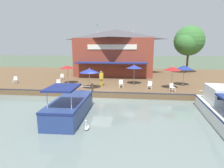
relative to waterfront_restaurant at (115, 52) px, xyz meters
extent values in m
plane|color=#4C5B47|center=(13.50, -0.15, -4.35)|extent=(220.00, 220.00, 0.00)
cube|color=brown|center=(2.50, -0.15, -4.05)|extent=(22.00, 56.00, 0.60)
cube|color=#2D2D33|center=(13.40, -0.15, -3.70)|extent=(0.20, 50.40, 0.10)
cube|color=brown|center=(-0.02, 0.00, -0.86)|extent=(9.00, 11.83, 5.79)
pyramid|color=#4C474C|center=(-0.02, 0.00, 2.84)|extent=(9.45, 12.42, 1.60)
cube|color=navy|center=(5.38, 0.00, -1.45)|extent=(1.80, 10.05, 0.16)
cube|color=silver|center=(4.52, 0.00, 0.73)|extent=(0.08, 7.10, 0.70)
cylinder|color=silver|center=(-0.02, 2.96, 3.25)|extent=(0.06, 0.06, 2.43)
cube|color=gold|center=(0.16, 2.96, 4.32)|extent=(0.36, 0.03, 0.24)
cylinder|color=silver|center=(-0.02, -2.96, 3.25)|extent=(0.06, 0.06, 2.43)
cube|color=#337547|center=(0.16, -2.96, 4.31)|extent=(0.36, 0.03, 0.24)
cylinder|color=#B7B7B7|center=(8.85, 3.21, -2.66)|extent=(0.06, 0.06, 2.19)
cylinder|color=#2D2D33|center=(8.85, 3.21, -3.72)|extent=(0.36, 0.36, 0.06)
cone|color=navy|center=(8.85, 3.21, -1.62)|extent=(1.89, 1.89, 0.38)
cone|color=white|center=(8.85, 3.21, -1.60)|extent=(1.17, 1.17, 0.30)
sphere|color=white|center=(8.85, 3.21, -1.43)|extent=(0.08, 0.08, 0.08)
cylinder|color=#B7B7B7|center=(11.77, -1.56, -2.75)|extent=(0.06, 0.06, 2.01)
cylinder|color=#2D2D33|center=(11.77, -1.56, -3.72)|extent=(0.36, 0.36, 0.06)
cone|color=navy|center=(11.77, -1.56, -1.80)|extent=(2.08, 2.08, 0.42)
cone|color=white|center=(11.77, -1.56, -1.78)|extent=(1.29, 1.29, 0.33)
sphere|color=white|center=(11.77, -1.56, -1.59)|extent=(0.08, 0.08, 0.08)
cylinder|color=#B7B7B7|center=(8.93, 8.94, -2.65)|extent=(0.06, 0.06, 2.20)
cylinder|color=#2D2D33|center=(8.93, 8.94, -3.72)|extent=(0.36, 0.36, 0.06)
cone|color=navy|center=(8.93, 8.94, -1.62)|extent=(1.96, 1.96, 0.47)
cone|color=yellow|center=(8.93, 8.94, -1.60)|extent=(1.22, 1.22, 0.37)
sphere|color=yellow|center=(8.93, 8.94, -1.39)|extent=(0.08, 0.08, 0.08)
cylinder|color=#B7B7B7|center=(9.45, -4.86, -2.69)|extent=(0.06, 0.06, 2.13)
cylinder|color=#2D2D33|center=(9.45, -4.86, -3.72)|extent=(0.36, 0.36, 0.06)
cone|color=maroon|center=(9.45, -4.86, -1.68)|extent=(1.84, 1.84, 0.38)
cone|color=white|center=(9.45, -4.86, -1.66)|extent=(1.14, 1.14, 0.30)
sphere|color=white|center=(9.45, -4.86, -1.49)|extent=(0.08, 0.08, 0.08)
cylinder|color=#B7B7B7|center=(10.94, 7.20, -2.62)|extent=(0.06, 0.06, 2.27)
cylinder|color=#2D2D33|center=(10.94, 7.20, -3.72)|extent=(0.36, 0.36, 0.06)
cone|color=maroon|center=(10.94, 7.20, -1.54)|extent=(1.81, 1.81, 0.39)
cone|color=white|center=(10.94, 7.20, -1.52)|extent=(1.12, 1.12, 0.31)
sphere|color=white|center=(10.94, 7.20, -1.35)|extent=(0.08, 0.08, 0.08)
cube|color=white|center=(12.33, 7.31, -3.54)|extent=(0.05, 0.05, 0.42)
cube|color=white|center=(12.51, 6.95, -3.54)|extent=(0.05, 0.05, 0.42)
cube|color=white|center=(11.97, 7.12, -3.54)|extent=(0.05, 0.05, 0.42)
cube|color=white|center=(12.15, 6.77, -3.54)|extent=(0.05, 0.05, 0.42)
cube|color=white|center=(12.24, 7.04, -3.33)|extent=(0.59, 0.59, 0.05)
cube|color=white|center=(12.06, 6.95, -3.10)|extent=(0.24, 0.41, 0.40)
cube|color=white|center=(11.05, 2.03, -3.54)|extent=(0.05, 0.05, 0.42)
cube|color=white|center=(11.13, 1.64, -3.54)|extent=(0.05, 0.05, 0.42)
cube|color=white|center=(10.66, 1.96, -3.54)|extent=(0.05, 0.05, 0.42)
cube|color=white|center=(10.73, 1.56, -3.54)|extent=(0.05, 0.05, 0.42)
cube|color=white|center=(10.89, 1.80, -3.33)|extent=(0.52, 0.52, 0.05)
cube|color=white|center=(10.70, 1.76, -3.10)|extent=(0.12, 0.44, 0.40)
cube|color=white|center=(11.61, 5.00, -3.54)|extent=(0.05, 0.05, 0.42)
cube|color=white|center=(11.50, 4.61, -3.54)|extent=(0.05, 0.05, 0.42)
cube|color=white|center=(11.22, 5.10, -3.54)|extent=(0.05, 0.05, 0.42)
cube|color=white|center=(11.12, 4.72, -3.54)|extent=(0.05, 0.05, 0.42)
cube|color=white|center=(11.36, 4.86, -3.33)|extent=(0.54, 0.54, 0.05)
cube|color=white|center=(11.17, 4.91, -3.10)|extent=(0.15, 0.44, 0.40)
cube|color=white|center=(11.69, -5.08, -3.54)|extent=(0.04, 0.04, 0.42)
cube|color=white|center=(11.69, -5.48, -3.54)|extent=(0.04, 0.04, 0.42)
cube|color=white|center=(11.29, -5.08, -3.54)|extent=(0.04, 0.04, 0.42)
cube|color=white|center=(11.29, -5.48, -3.54)|extent=(0.04, 0.04, 0.42)
cube|color=white|center=(11.49, -5.28, -3.33)|extent=(0.44, 0.44, 0.05)
cube|color=white|center=(11.29, -5.28, -3.10)|extent=(0.04, 0.44, 0.40)
cube|color=white|center=(10.11, -11.29, -3.54)|extent=(0.05, 0.05, 0.42)
cube|color=white|center=(10.20, -11.68, -3.54)|extent=(0.05, 0.05, 0.42)
cube|color=white|center=(9.72, -11.38, -3.54)|extent=(0.05, 0.05, 0.42)
cube|color=white|center=(9.81, -11.77, -3.54)|extent=(0.05, 0.05, 0.42)
cube|color=white|center=(9.96, -11.53, -3.33)|extent=(0.52, 0.52, 0.05)
cube|color=white|center=(9.76, -11.57, -3.10)|extent=(0.13, 0.44, 0.40)
cube|color=white|center=(7.33, -6.36, -3.54)|extent=(0.05, 0.05, 0.42)
cube|color=white|center=(7.40, -6.75, -3.54)|extent=(0.05, 0.05, 0.42)
cube|color=white|center=(6.94, -6.43, -3.54)|extent=(0.05, 0.05, 0.42)
cube|color=white|center=(7.00, -6.82, -3.54)|extent=(0.05, 0.05, 0.42)
cube|color=white|center=(7.17, -6.59, -3.33)|extent=(0.51, 0.51, 0.05)
cube|color=white|center=(6.97, -6.63, -3.10)|extent=(0.12, 0.44, 0.40)
cylinder|color=gold|center=(10.33, -0.62, -3.33)|extent=(0.13, 0.13, 0.85)
cylinder|color=gold|center=(10.30, -0.45, -3.33)|extent=(0.13, 0.13, 0.85)
cylinder|color=gold|center=(10.32, -0.53, -2.57)|extent=(0.49, 0.49, 0.67)
sphere|color=#9E7051|center=(10.32, -0.53, -2.12)|extent=(0.23, 0.23, 0.23)
ellipsoid|color=white|center=(14.87, 9.80, -3.80)|extent=(2.56, 2.83, 0.94)
cylinder|color=silver|center=(14.59, 9.82, -3.03)|extent=(0.23, 2.22, 0.04)
cube|color=navy|center=(18.47, -1.30, -3.64)|extent=(5.45, 2.26, 1.27)
ellipsoid|color=navy|center=(15.78, -1.39, -3.64)|extent=(1.97, 2.04, 1.27)
cube|color=navy|center=(18.47, -1.30, -3.09)|extent=(5.52, 2.30, 0.10)
cube|color=navy|center=(19.74, -1.26, -1.88)|extent=(2.33, 1.85, 0.12)
cylinder|color=silver|center=(20.40, -0.50, -2.45)|extent=(0.05, 0.05, 1.12)
cylinder|color=silver|center=(20.45, -1.96, -2.45)|extent=(0.05, 0.05, 1.12)
cylinder|color=silver|center=(15.56, -1.39, -2.71)|extent=(0.10, 1.67, 0.04)
cylinder|color=#473323|center=(13.15, -0.96, -3.36)|extent=(0.18, 0.18, 0.79)
cylinder|color=#2D2D33|center=(13.15, -0.96, -2.94)|extent=(0.22, 0.22, 0.04)
ellipsoid|color=white|center=(20.36, 0.39, -4.15)|extent=(0.57, 0.30, 0.24)
cylinder|color=white|center=(20.57, 0.39, -3.83)|extent=(0.07, 0.07, 0.40)
sphere|color=white|center=(20.59, 0.39, -3.63)|extent=(0.10, 0.10, 0.10)
cone|color=orange|center=(20.66, 0.40, -3.63)|extent=(0.06, 0.05, 0.04)
cylinder|color=brown|center=(-2.94, 12.74, -1.92)|extent=(0.36, 0.36, 3.66)
sphere|color=#387033|center=(-2.94, 12.74, 1.84)|extent=(5.16, 5.16, 5.16)
sphere|color=#387033|center=(-1.90, 11.97, 1.33)|extent=(3.61, 3.61, 3.61)
cylinder|color=brown|center=(-2.72, 1.08, -2.15)|extent=(0.38, 0.38, 3.20)
sphere|color=#285623|center=(-2.72, 1.08, 1.23)|extent=(4.76, 4.76, 4.76)
sphere|color=#285623|center=(-1.77, 0.37, 0.75)|extent=(3.33, 3.33, 3.33)
camera|label=1|loc=(29.84, 3.01, 0.47)|focal=28.00mm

